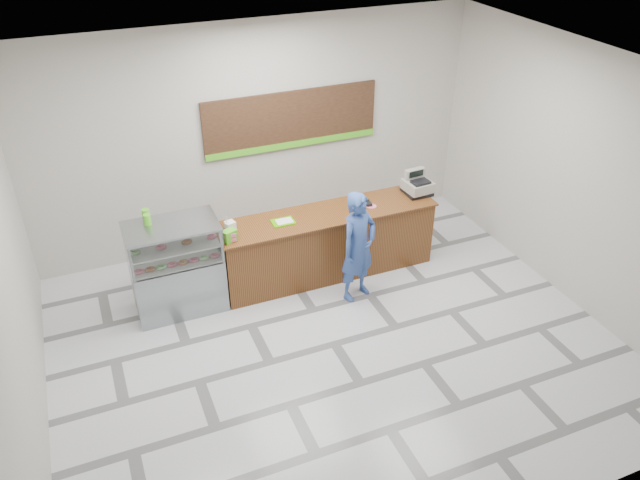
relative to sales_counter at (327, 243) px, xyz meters
name	(u,v)px	position (x,y,z in m)	size (l,w,h in m)	color
floor	(335,344)	(-0.55, -1.55, -0.52)	(7.00, 7.00, 0.00)	#BBBBBF
back_wall	(257,136)	(-0.55, 1.45, 1.23)	(7.00, 7.00, 0.00)	#B7B2A8
ceiling	(339,79)	(-0.55, -1.55, 2.98)	(7.00, 7.00, 0.00)	silver
sales_counter	(327,243)	(0.00, 0.00, 0.00)	(3.26, 0.76, 1.03)	brown
display_case	(176,267)	(-2.22, 0.00, 0.16)	(1.22, 0.72, 1.33)	gray
menu_board	(292,121)	(0.00, 1.41, 1.42)	(2.80, 0.06, 0.90)	black
cash_register	(417,185)	(1.50, 0.05, 0.65)	(0.41, 0.42, 0.36)	black
card_terminal	(368,203)	(0.65, 0.01, 0.53)	(0.08, 0.17, 0.04)	black
serving_tray	(283,222)	(-0.68, 0.00, 0.52)	(0.32, 0.24, 0.02)	#4CB300
napkin_box	(230,225)	(-1.41, 0.12, 0.57)	(0.13, 0.13, 0.11)	white
straw_cup	(228,226)	(-1.45, 0.09, 0.57)	(0.07, 0.07, 0.11)	silver
promo_box	(229,236)	(-1.50, -0.20, 0.60)	(0.19, 0.12, 0.17)	#50BB20
donut_decal	(371,206)	(0.68, -0.06, 0.52)	(0.15, 0.15, 0.00)	#EB6886
green_cup_left	(147,220)	(-2.48, 0.13, 0.89)	(0.09, 0.09, 0.15)	#50BB20
green_cup_right	(146,214)	(-2.48, 0.27, 0.89)	(0.10, 0.10, 0.15)	#50BB20
customer	(358,247)	(0.17, -0.69, 0.30)	(0.60, 0.39, 1.64)	#304C94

